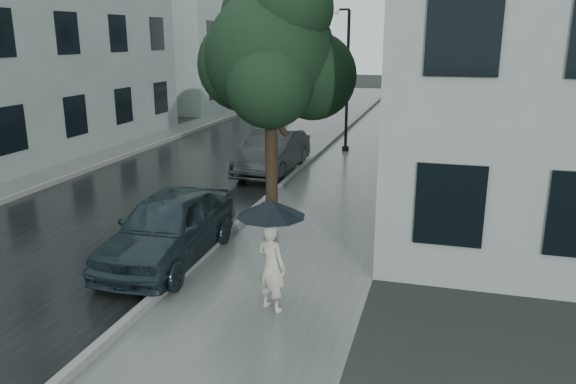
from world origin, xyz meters
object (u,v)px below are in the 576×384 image
(car_far, at_px, (273,152))
(lamp_post, at_px, (344,71))
(car_near, at_px, (169,227))
(pedestrian, at_px, (271,267))
(street_tree, at_px, (272,54))

(car_far, bearing_deg, lamp_post, 71.73)
(lamp_post, relative_size, car_near, 1.33)
(pedestrian, height_order, lamp_post, lamp_post)
(street_tree, height_order, car_near, street_tree)
(car_far, bearing_deg, pedestrian, -71.31)
(street_tree, xyz_separation_m, lamp_post, (-0.04, 9.60, -0.93))
(car_near, bearing_deg, street_tree, 61.75)
(car_far, bearing_deg, street_tree, -71.09)
(pedestrian, distance_m, lamp_post, 14.16)
(street_tree, relative_size, lamp_post, 1.07)
(car_near, distance_m, car_far, 7.98)
(street_tree, relative_size, car_near, 1.43)
(lamp_post, height_order, car_near, lamp_post)
(car_near, bearing_deg, car_far, 90.20)
(pedestrian, xyz_separation_m, lamp_post, (-1.33, 13.90, 2.40))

